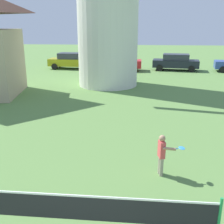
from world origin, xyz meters
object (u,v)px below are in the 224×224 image
at_px(parked_car_mustard, 72,61).
at_px(parked_car_black, 176,62).
at_px(tennis_net, 103,210).
at_px(parked_car_red, 119,62).
at_px(player_far, 162,153).

relative_size(parked_car_mustard, parked_car_black, 1.00).
relative_size(tennis_net, parked_car_red, 1.11).
xyz_separation_m(player_far, parked_car_black, (2.81, 20.12, 0.10)).
xyz_separation_m(tennis_net, parked_car_black, (4.21, 22.83, 0.13)).
height_order(tennis_net, parked_car_mustard, parked_car_mustard).
xyz_separation_m(player_far, parked_car_mustard, (-7.47, 20.19, 0.10)).
xyz_separation_m(tennis_net, parked_car_mustard, (-6.07, 22.90, 0.13)).
distance_m(parked_car_red, parked_car_black, 5.45).
distance_m(parked_car_mustard, parked_car_black, 10.28).
bearing_deg(parked_car_red, player_far, -82.39).
height_order(parked_car_mustard, parked_car_black, same).
bearing_deg(player_far, tennis_net, -117.30).
bearing_deg(tennis_net, parked_car_red, 93.11).
distance_m(tennis_net, parked_car_black, 23.22).
height_order(parked_car_red, parked_car_black, same).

